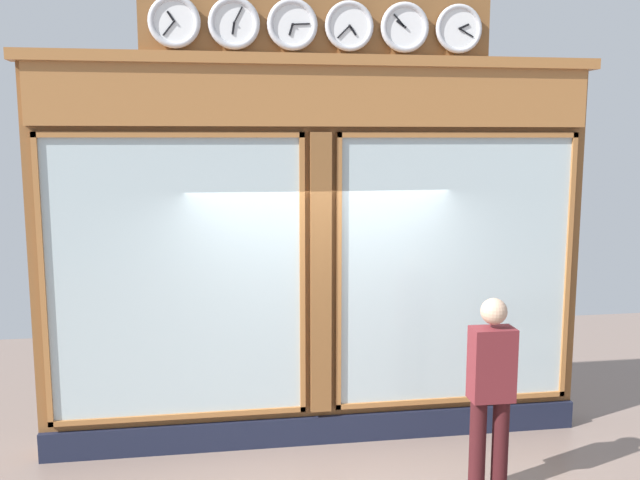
{
  "coord_description": "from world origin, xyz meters",
  "views": [
    {
      "loc": [
        0.98,
        6.36,
        2.99
      ],
      "look_at": [
        0.0,
        0.0,
        2.03
      ],
      "focal_mm": 38.51,
      "sensor_mm": 36.0,
      "label": 1
    }
  ],
  "objects": [
    {
      "name": "pedestrian",
      "position": [
        -1.27,
        1.16,
        0.93
      ],
      "size": [
        0.36,
        0.23,
        1.69
      ],
      "color": "#3A1316",
      "rests_on": "ground_plane"
    },
    {
      "name": "shop_facade",
      "position": [
        0.0,
        -0.12,
        1.93
      ],
      "size": [
        5.4,
        0.42,
        4.31
      ],
      "color": "brown",
      "rests_on": "ground_plane"
    }
  ]
}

